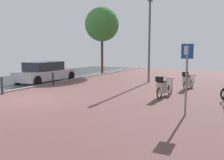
{
  "coord_description": "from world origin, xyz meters",
  "views": [
    {
      "loc": [
        8.52,
        -7.67,
        2.27
      ],
      "look_at": [
        3.67,
        1.51,
        0.95
      ],
      "focal_mm": 39.11,
      "sensor_mm": 36.0,
      "label": 1
    }
  ],
  "objects_px": {
    "scooter_mid": "(163,87)",
    "parking_sign": "(187,72)",
    "parked_car_near": "(45,72)",
    "lamp_post": "(149,36)",
    "scooter_near": "(187,81)",
    "bollard_near": "(2,86)",
    "bollard_far": "(53,79)",
    "street_tree": "(102,24)"
  },
  "relations": [
    {
      "from": "scooter_mid",
      "to": "parking_sign",
      "type": "distance_m",
      "value": 3.45
    },
    {
      "from": "scooter_near",
      "to": "bollard_far",
      "type": "height_order",
      "value": "scooter_near"
    },
    {
      "from": "parking_sign",
      "to": "scooter_mid",
      "type": "bearing_deg",
      "value": 119.17
    },
    {
      "from": "scooter_mid",
      "to": "parked_car_near",
      "type": "relative_size",
      "value": 0.4
    },
    {
      "from": "bollard_far",
      "to": "street_tree",
      "type": "bearing_deg",
      "value": 95.21
    },
    {
      "from": "street_tree",
      "to": "bollard_far",
      "type": "xyz_separation_m",
      "value": [
        0.68,
        -7.43,
        -4.08
      ]
    },
    {
      "from": "bollard_near",
      "to": "scooter_near",
      "type": "bearing_deg",
      "value": 38.2
    },
    {
      "from": "street_tree",
      "to": "bollard_near",
      "type": "distance_m",
      "value": 11.93
    },
    {
      "from": "scooter_mid",
      "to": "lamp_post",
      "type": "bearing_deg",
      "value": 117.06
    },
    {
      "from": "parked_car_near",
      "to": "lamp_post",
      "type": "bearing_deg",
      "value": 25.29
    },
    {
      "from": "scooter_mid",
      "to": "street_tree",
      "type": "distance_m",
      "value": 12.06
    },
    {
      "from": "scooter_mid",
      "to": "bollard_far",
      "type": "bearing_deg",
      "value": 175.16
    },
    {
      "from": "parked_car_near",
      "to": "bollard_far",
      "type": "xyz_separation_m",
      "value": [
        1.47,
        -0.89,
        -0.28
      ]
    },
    {
      "from": "bollard_near",
      "to": "lamp_post",
      "type": "bearing_deg",
      "value": 56.99
    },
    {
      "from": "scooter_near",
      "to": "bollard_far",
      "type": "distance_m",
      "value": 8.28
    },
    {
      "from": "parking_sign",
      "to": "bollard_near",
      "type": "bearing_deg",
      "value": -178.17
    },
    {
      "from": "lamp_post",
      "to": "bollard_near",
      "type": "distance_m",
      "value": 9.61
    },
    {
      "from": "parking_sign",
      "to": "bollard_near",
      "type": "distance_m",
      "value": 9.04
    },
    {
      "from": "parking_sign",
      "to": "bollard_far",
      "type": "distance_m",
      "value": 9.69
    },
    {
      "from": "scooter_mid",
      "to": "street_tree",
      "type": "relative_size",
      "value": 0.3
    },
    {
      "from": "parked_car_near",
      "to": "lamp_post",
      "type": "height_order",
      "value": "lamp_post"
    },
    {
      "from": "scooter_near",
      "to": "bollard_near",
      "type": "relative_size",
      "value": 1.88
    },
    {
      "from": "scooter_near",
      "to": "scooter_mid",
      "type": "height_order",
      "value": "scooter_mid"
    },
    {
      "from": "street_tree",
      "to": "scooter_near",
      "type": "bearing_deg",
      "value": -30.17
    },
    {
      "from": "scooter_near",
      "to": "bollard_near",
      "type": "xyz_separation_m",
      "value": [
        -7.91,
        -6.22,
        -0.02
      ]
    },
    {
      "from": "parked_car_near",
      "to": "bollard_near",
      "type": "height_order",
      "value": "parked_car_near"
    },
    {
      "from": "scooter_mid",
      "to": "parking_sign",
      "type": "relative_size",
      "value": 0.73
    },
    {
      "from": "parked_car_near",
      "to": "parking_sign",
      "type": "height_order",
      "value": "parking_sign"
    },
    {
      "from": "scooter_mid",
      "to": "bollard_near",
      "type": "height_order",
      "value": "scooter_mid"
    },
    {
      "from": "scooter_mid",
      "to": "lamp_post",
      "type": "xyz_separation_m",
      "value": [
        -2.34,
        4.58,
        2.64
      ]
    },
    {
      "from": "lamp_post",
      "to": "bollard_near",
      "type": "xyz_separation_m",
      "value": [
        -5.03,
        -7.74,
        -2.68
      ]
    },
    {
      "from": "scooter_mid",
      "to": "street_tree",
      "type": "bearing_deg",
      "value": 134.96
    },
    {
      "from": "scooter_near",
      "to": "parking_sign",
      "type": "height_order",
      "value": "parking_sign"
    },
    {
      "from": "parked_car_near",
      "to": "bollard_far",
      "type": "height_order",
      "value": "parked_car_near"
    },
    {
      "from": "parking_sign",
      "to": "scooter_near",
      "type": "bearing_deg",
      "value": 100.14
    },
    {
      "from": "parking_sign",
      "to": "parked_car_near",
      "type": "bearing_deg",
      "value": 157.21
    },
    {
      "from": "lamp_post",
      "to": "bollard_far",
      "type": "height_order",
      "value": "lamp_post"
    },
    {
      "from": "parking_sign",
      "to": "bollard_far",
      "type": "relative_size",
      "value": 3.17
    },
    {
      "from": "scooter_near",
      "to": "scooter_mid",
      "type": "bearing_deg",
      "value": -100.03
    },
    {
      "from": "lamp_post",
      "to": "bollard_near",
      "type": "relative_size",
      "value": 6.37
    },
    {
      "from": "parking_sign",
      "to": "bollard_near",
      "type": "xyz_separation_m",
      "value": [
        -8.97,
        -0.29,
        -1.08
      ]
    },
    {
      "from": "scooter_near",
      "to": "parked_car_near",
      "type": "relative_size",
      "value": 0.37
    }
  ]
}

